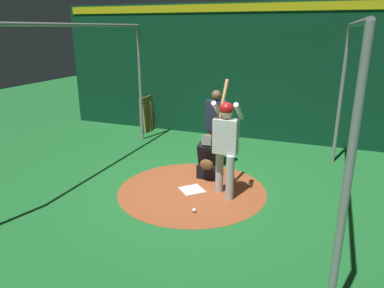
{
  "coord_description": "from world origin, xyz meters",
  "views": [
    {
      "loc": [
        5.96,
        2.3,
        3.02
      ],
      "look_at": [
        0.0,
        0.0,
        0.95
      ],
      "focal_mm": 33.67,
      "sensor_mm": 36.0,
      "label": 1
    }
  ],
  "objects": [
    {
      "name": "umpire",
      "position": [
        -1.43,
        0.02,
        0.98
      ],
      "size": [
        0.22,
        0.49,
        1.74
      ],
      "color": "#4C4C51",
      "rests_on": "ground"
    },
    {
      "name": "dirt_circle",
      "position": [
        0.0,
        0.0,
        0.0
      ],
      "size": [
        2.88,
        2.88,
        0.01
      ],
      "primitive_type": "cylinder",
      "color": "#9E4C28",
      "rests_on": "ground"
    },
    {
      "name": "bat_rack",
      "position": [
        -3.69,
        -2.81,
        0.49
      ],
      "size": [
        1.18,
        0.2,
        1.05
      ],
      "color": "olive",
      "rests_on": "ground"
    },
    {
      "name": "home_plate",
      "position": [
        0.0,
        0.0,
        0.01
      ],
      "size": [
        0.59,
        0.59,
        0.01
      ],
      "primitive_type": "cube",
      "rotation": [
        0.0,
        0.0,
        0.79
      ],
      "color": "white",
      "rests_on": "dirt_circle"
    },
    {
      "name": "cage_frame",
      "position": [
        0.0,
        0.0,
        2.15
      ],
      "size": [
        5.41,
        5.15,
        3.11
      ],
      "color": "gray",
      "rests_on": "ground"
    },
    {
      "name": "baseball_0",
      "position": [
        0.81,
        0.35,
        0.04
      ],
      "size": [
        0.07,
        0.07,
        0.07
      ],
      "primitive_type": "sphere",
      "color": "white",
      "rests_on": "dirt_circle"
    },
    {
      "name": "ground_plane",
      "position": [
        0.0,
        0.0,
        0.0
      ],
      "size": [
        27.12,
        27.12,
        0.0
      ],
      "primitive_type": "plane",
      "color": "#1E6B2D"
    },
    {
      "name": "back_wall",
      "position": [
        -3.94,
        0.0,
        1.85
      ],
      "size": [
        0.22,
        11.12,
        3.67
      ],
      "color": "#0C3D26",
      "rests_on": "ground"
    },
    {
      "name": "catcher",
      "position": [
        -0.72,
        0.08,
        0.38
      ],
      "size": [
        0.58,
        0.4,
        0.96
      ],
      "color": "black",
      "rests_on": "ground"
    },
    {
      "name": "baseball_1",
      "position": [
        -0.57,
        1.0,
        0.04
      ],
      "size": [
        0.07,
        0.07,
        0.07
      ],
      "primitive_type": "sphere",
      "color": "white",
      "rests_on": "dirt_circle"
    },
    {
      "name": "batter",
      "position": [
        -0.04,
        0.64,
        1.09
      ],
      "size": [
        0.68,
        0.49,
        2.13
      ],
      "color": "#BCBCC0",
      "rests_on": "ground"
    }
  ]
}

